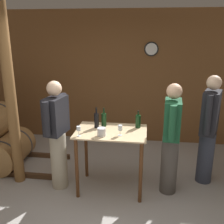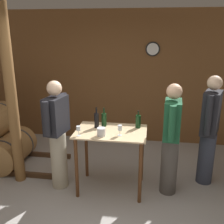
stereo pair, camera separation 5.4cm
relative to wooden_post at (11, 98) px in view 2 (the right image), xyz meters
The scene contains 13 objects.
ground_plane 2.13m from the wooden_post, 26.89° to the right, with size 14.00×14.00×0.00m, color #9E9993.
back_wall 2.40m from the wooden_post, 52.31° to the left, with size 8.40×0.08×2.70m.
tasting_table 1.60m from the wooden_post, ahead, with size 1.00×0.69×0.93m.
wooden_post is the anchor object (origin of this frame).
wine_bottle_far_left 1.28m from the wooden_post, ahead, with size 0.07×0.07×0.31m.
wine_bottle_left 1.39m from the wooden_post, ahead, with size 0.08×0.08×0.28m.
wine_bottle_center 1.88m from the wooden_post, ahead, with size 0.08×0.08×0.26m.
wine_glass_near_left 1.15m from the wooden_post, 13.88° to the right, with size 0.06×0.06×0.14m.
wine_glass_near_center 1.66m from the wooden_post, ahead, with size 0.06×0.06×0.15m.
ice_bucket 1.44m from the wooden_post, ahead, with size 0.12×0.12×0.11m.
person_host 2.37m from the wooden_post, ahead, with size 0.25×0.59×1.62m.
person_visitor_with_scarf 0.85m from the wooden_post, ahead, with size 0.29×0.58×1.63m.
person_visitor_bearded 2.96m from the wooden_post, ahead, with size 0.34×0.56×1.69m.
Camera 2 is at (0.54, -2.70, 2.28)m, focal length 42.00 mm.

